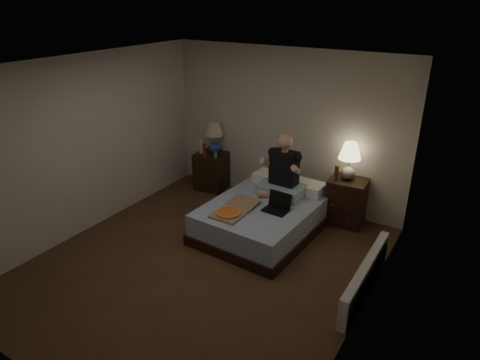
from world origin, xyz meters
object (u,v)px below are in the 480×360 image
Objects in this scene: bed at (263,217)px; nightstand_right at (347,201)px; beer_bottle_right at (336,173)px; laptop at (276,203)px; radiator at (365,277)px; pizza_box at (228,213)px; soda_can at (216,155)px; beer_bottle_left at (205,150)px; person at (283,166)px; water_bottle at (201,146)px; lamp_right at (349,161)px; lamp_left at (214,137)px; nightstand_left at (211,171)px.

nightstand_right is at bearing 47.17° from bed.
beer_bottle_right is (-0.16, -0.13, 0.47)m from nightstand_right.
laptop reaches higher than radiator.
laptop is at bearing 43.65° from pizza_box.
beer_bottle_left is at bearing -163.10° from soda_can.
person reaches higher than beer_bottle_right.
water_bottle reaches higher than bed.
beer_bottle_left is (-2.41, -0.26, -0.21)m from lamp_right.
lamp_right is 0.25m from beer_bottle_right.
beer_bottle_left is at bearing 172.34° from person.
soda_can reaches higher than bed.
lamp_left is 2.43× the size of beer_bottle_left.
laptop is (-0.64, -1.04, -0.40)m from lamp_right.
beer_bottle_left is 1.94m from laptop.
beer_bottle_right is (2.10, 0.06, 0.11)m from soda_can.
soda_can is at bearing -51.89° from lamp_left.
nightstand_left is 0.49m from water_bottle.
nightstand_left is at bearing 26.28° from water_bottle.
nightstand_right is at bearing 59.75° from laptop.
beer_bottle_left reaches higher than pizza_box.
nightstand_right is 0.44× the size of radiator.
bed is 1.89m from lamp_left.
nightstand_right is (0.93, 0.90, 0.12)m from bed.
beer_bottle_left is 0.68× the size of laptop.
lamp_left is 0.31m from beer_bottle_left.
nightstand_left reaches higher than pizza_box.
soda_can is (-2.22, -0.20, -0.27)m from lamp_right.
lamp_right is 0.97m from person.
nightstand_right is 0.76× the size of person.
soda_can is (-1.33, 0.72, 0.48)m from bed.
person is at bearing -152.60° from nightstand_right.
water_bottle is at bearing 157.89° from laptop.
lamp_left is 1.65× the size of laptop.
nightstand_left is 1.95× the size of laptop.
lamp_left reaches higher than laptop.
radiator is (3.35, -1.37, -0.59)m from water_bottle.
radiator is at bearing -22.22° from water_bottle.
beer_bottle_right is at bearing 63.10° from laptop.
radiator is (3.19, -1.25, -0.58)m from beer_bottle_left.
beer_bottle_left is (-2.44, -0.24, 0.43)m from nightstand_right.
soda_can is (0.16, -0.20, -0.23)m from lamp_left.
bed is 3.27× the size of lamp_right.
pizza_box is (1.45, -1.36, -0.29)m from water_bottle.
bed is 1.30m from nightstand_right.
nightstand_left is at bearing -119.48° from lamp_left.
person is at bearing 110.83° from laptop.
lamp_left is 3.58m from radiator.
person reaches higher than laptop.
lamp_left reaches higher than beer_bottle_left.
bed is 5.39× the size of laptop.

